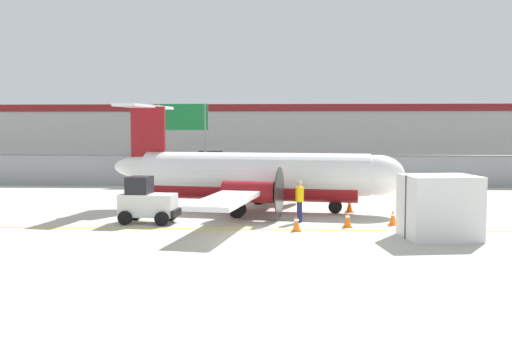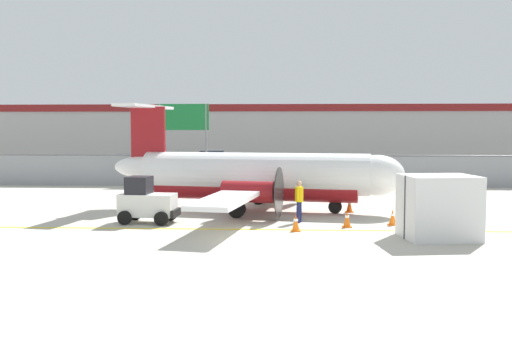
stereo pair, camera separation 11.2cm
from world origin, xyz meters
TOP-DOWN VIEW (x-y plane):
  - ground_plane at (0.00, 2.00)m, footprint 140.00×140.00m
  - perimeter_fence at (0.00, 18.00)m, footprint 98.00×0.10m
  - parking_lot_strip at (0.00, 29.50)m, footprint 98.00×17.00m
  - background_building at (0.00, 47.99)m, footprint 91.00×8.10m
  - commuter_airplane at (-1.09, 6.88)m, footprint 13.77×16.04m
  - baggage_tug at (-5.53, 3.33)m, footprint 2.42×1.56m
  - ground_crew_worker at (0.64, 3.72)m, footprint 0.42×0.55m
  - cargo_container at (5.38, 0.60)m, footprint 2.65×2.31m
  - traffic_cone_near_left at (2.46, 2.70)m, footprint 0.36×0.36m
  - traffic_cone_near_right at (0.47, 1.73)m, footprint 0.36×0.36m
  - traffic_cone_far_left at (4.31, 3.26)m, footprint 0.36×0.36m
  - traffic_cone_far_right at (3.00, 6.72)m, footprint 0.36×0.36m
  - parked_car_0 at (-12.87, 27.55)m, footprint 4.23×2.06m
  - parked_car_1 at (-6.80, 34.59)m, footprint 4.24×2.09m
  - parked_car_2 at (-0.92, 29.22)m, footprint 4.31×2.24m
  - parked_car_3 at (6.40, 24.90)m, footprint 4.36×2.35m
  - parked_car_4 at (12.99, 23.79)m, footprint 4.38×2.42m
  - highway_sign at (-7.01, 19.89)m, footprint 3.60×0.14m

SIDE VIEW (x-z plane):
  - ground_plane at x=0.00m, z-range 0.00..0.01m
  - parking_lot_strip at x=0.00m, z-range 0.00..0.12m
  - traffic_cone_near_left at x=2.46m, z-range -0.01..0.63m
  - traffic_cone_near_right at x=0.47m, z-range -0.01..0.63m
  - traffic_cone_far_left at x=4.31m, z-range -0.01..0.63m
  - traffic_cone_far_right at x=3.00m, z-range -0.01..0.63m
  - baggage_tug at x=-5.53m, z-range -0.08..1.80m
  - parked_car_0 at x=-12.87m, z-range 0.10..1.68m
  - parked_car_1 at x=-6.80m, z-range 0.10..1.68m
  - parked_car_2 at x=-0.92m, z-range 0.10..1.68m
  - parked_car_3 at x=6.40m, z-range 0.10..1.68m
  - parked_car_4 at x=12.99m, z-range 0.10..1.68m
  - ground_crew_worker at x=0.64m, z-range 0.10..1.80m
  - cargo_container at x=5.38m, z-range 0.00..2.20m
  - perimeter_fence at x=0.00m, z-range 0.07..2.17m
  - commuter_airplane at x=-1.09m, z-range -0.86..4.06m
  - background_building at x=0.00m, z-range 0.01..6.51m
  - highway_sign at x=-7.01m, z-range 1.39..6.89m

